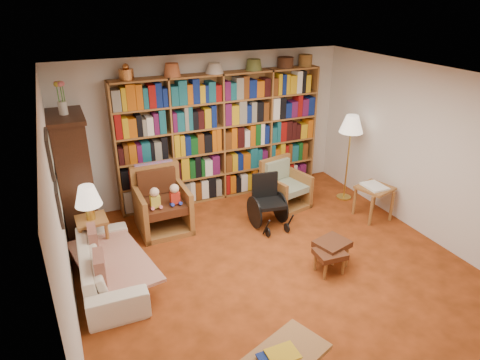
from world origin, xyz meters
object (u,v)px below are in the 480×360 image
floor_lamp (351,127)px  footstool_a (332,246)px  sofa (109,265)px  armchair_sage (283,188)px  wheelchair (268,203)px  side_table_papers (375,192)px  footstool_b (330,255)px  side_table_lamp (93,228)px  armchair_leather (161,203)px

floor_lamp → footstool_a: (-1.41, -1.61, -1.02)m
sofa → armchair_sage: size_ratio=2.16×
wheelchair → floor_lamp: 1.96m
side_table_papers → footstool_a: 1.63m
sofa → floor_lamp: floor_lamp is taller
floor_lamp → footstool_b: floor_lamp is taller
floor_lamp → side_table_papers: 1.16m
side_table_lamp → wheelchair: 2.61m
armchair_leather → footstool_a: size_ratio=1.92×
sofa → side_table_lamp: 0.73m
floor_lamp → footstool_b: size_ratio=3.82×
side_table_lamp → armchair_leather: 1.15m
side_table_lamp → armchair_leather: size_ratio=0.60×
floor_lamp → footstool_a: size_ratio=3.00×
sofa → side_table_lamp: (-0.10, 0.70, 0.18)m
armchair_sage → footstool_a: size_ratio=1.60×
wheelchair → side_table_papers: 1.75m
side_table_lamp → footstool_b: bearing=-30.8°
armchair_leather → footstool_b: (1.71, -2.09, -0.14)m
side_table_lamp → footstool_a: bearing=-27.6°
side_table_lamp → floor_lamp: floor_lamp is taller
side_table_lamp → footstool_a: 3.27m
floor_lamp → footstool_b: 2.55m
wheelchair → footstool_b: size_ratio=2.11×
side_table_lamp → side_table_papers: side_table_lamp is taller
side_table_lamp → armchair_sage: bearing=6.0°
armchair_sage → footstool_a: bearing=-98.7°
armchair_sage → footstool_b: bearing=-101.6°
footstool_b → footstool_a: bearing=47.8°
side_table_lamp → floor_lamp: size_ratio=0.38×
floor_lamp → armchair_leather: bearing=174.1°
armchair_leather → footstool_a: (1.83, -1.95, -0.10)m
side_table_papers → footstool_b: size_ratio=1.50×
floor_lamp → side_table_papers: bearing=-91.3°
side_table_lamp → footstool_b: 3.23m
wheelchair → armchair_leather: bearing=157.8°
sofa → wheelchair: (2.50, 0.50, 0.13)m
sofa → side_table_papers: bearing=-88.3°
floor_lamp → footstool_b: (-1.53, -1.75, -1.05)m
floor_lamp → footstool_a: bearing=-131.1°
armchair_leather → side_table_papers: 3.41m
side_table_lamp → side_table_papers: size_ratio=0.98×
wheelchair → side_table_papers: size_ratio=1.41×
armchair_leather → wheelchair: 1.67m
side_table_papers → sofa: bearing=-179.7°
armchair_sage → floor_lamp: floor_lamp is taller
side_table_lamp → floor_lamp: (4.30, 0.10, 0.88)m
side_table_papers → side_table_lamp: bearing=171.0°
sofa → footstool_a: 2.91m
armchair_leather → footstool_b: 2.70m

